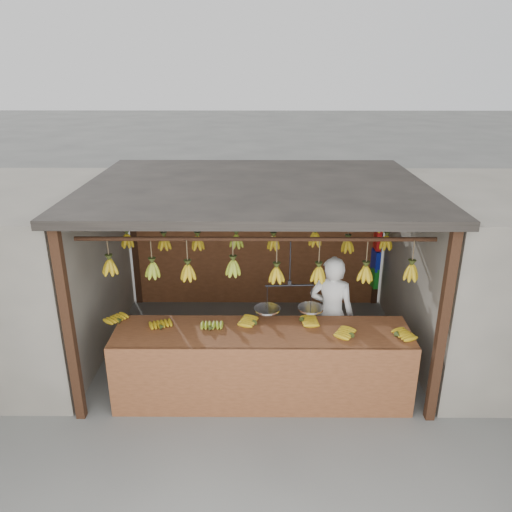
{
  "coord_description": "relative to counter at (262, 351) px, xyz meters",
  "views": [
    {
      "loc": [
        0.04,
        -6.2,
        3.79
      ],
      "look_at": [
        0.0,
        0.3,
        1.3
      ],
      "focal_mm": 35.0,
      "sensor_mm": 36.0,
      "label": 1
    }
  ],
  "objects": [
    {
      "name": "bag_bundles",
      "position": [
        1.86,
        2.58,
        0.31
      ],
      "size": [
        0.08,
        0.26,
        1.31
      ],
      "color": "yellow",
      "rests_on": "ground"
    },
    {
      "name": "stall",
      "position": [
        -0.08,
        1.56,
        1.26
      ],
      "size": [
        4.3,
        3.3,
        2.4
      ],
      "color": "black",
      "rests_on": "ground"
    },
    {
      "name": "hanging_bananas",
      "position": [
        -0.07,
        1.23,
        0.9
      ],
      "size": [
        3.65,
        2.24,
        0.38
      ],
      "color": "#BF9814",
      "rests_on": "ground"
    },
    {
      "name": "balance_scale",
      "position": [
        0.31,
        0.23,
        0.48
      ],
      "size": [
        0.81,
        0.32,
        0.87
      ],
      "color": "black",
      "rests_on": "ground"
    },
    {
      "name": "vendor",
      "position": [
        0.9,
        0.77,
        0.09
      ],
      "size": [
        0.66,
        0.53,
        1.58
      ],
      "primitive_type": "imported",
      "rotation": [
        0.0,
        0.0,
        2.85
      ],
      "color": "white",
      "rests_on": "ground"
    },
    {
      "name": "ground",
      "position": [
        -0.08,
        1.23,
        -0.71
      ],
      "size": [
        80.0,
        80.0,
        0.0
      ],
      "primitive_type": "plane",
      "color": "#5B5B57"
    },
    {
      "name": "counter",
      "position": [
        0.0,
        0.0,
        0.0
      ],
      "size": [
        3.58,
        0.79,
        0.96
      ],
      "color": "brown",
      "rests_on": "ground"
    }
  ]
}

